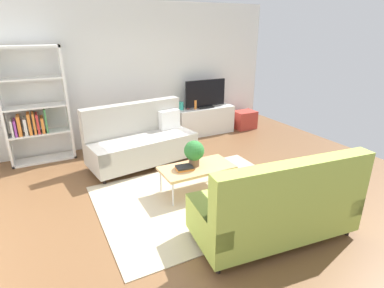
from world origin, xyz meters
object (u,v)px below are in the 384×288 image
(couch_beige, at_px, (141,141))
(table_book_0, at_px, (184,169))
(bottle_0, at_px, (195,105))
(vase_0, at_px, (181,106))
(tv, at_px, (205,94))
(potted_plant, at_px, (194,152))
(couch_green, at_px, (276,206))
(storage_trunk, at_px, (245,120))
(tv_console, at_px, (205,121))
(vase_1, at_px, (188,105))
(coffee_table, at_px, (197,168))
(bookshelf, at_px, (34,111))

(couch_beige, height_order, table_book_0, couch_beige)
(bottle_0, bearing_deg, vase_0, 163.84)
(tv, height_order, potted_plant, tv)
(couch_green, xyz_separation_m, storage_trunk, (2.32, 3.70, -0.23))
(tv_console, xyz_separation_m, tv, (-0.00, -0.02, 0.63))
(vase_1, bearing_deg, vase_0, 180.00)
(potted_plant, relative_size, table_book_0, 1.66)
(bottle_0, bearing_deg, storage_trunk, -2.51)
(couch_beige, relative_size, couch_green, 1.01)
(coffee_table, xyz_separation_m, bottle_0, (1.22, 2.34, 0.35))
(couch_beige, xyz_separation_m, bookshelf, (-1.65, 0.98, 0.54))
(coffee_table, height_order, table_book_0, table_book_0)
(couch_beige, xyz_separation_m, potted_plant, (0.38, -1.37, 0.21))
(coffee_table, distance_m, vase_1, 2.68)
(vase_0, bearing_deg, potted_plant, -111.32)
(bookshelf, xyz_separation_m, bottle_0, (3.27, -0.06, -0.23))
(tv_console, height_order, vase_0, vase_0)
(table_book_0, height_order, bottle_0, bottle_0)
(table_book_0, distance_m, bottle_0, 2.76)
(vase_0, xyz_separation_m, vase_1, (0.16, 0.00, -0.01))
(couch_beige, distance_m, bookshelf, 1.99)
(couch_beige, xyz_separation_m, storage_trunk, (2.99, 0.86, -0.22))
(couch_green, xyz_separation_m, bookshelf, (-2.32, 3.82, 0.53))
(tv, bearing_deg, vase_1, 170.45)
(storage_trunk, relative_size, vase_1, 3.21)
(storage_trunk, bearing_deg, vase_1, 174.35)
(couch_beige, distance_m, potted_plant, 1.44)
(potted_plant, bearing_deg, bookshelf, 130.71)
(storage_trunk, height_order, table_book_0, table_book_0)
(potted_plant, xyz_separation_m, table_book_0, (-0.19, -0.05, -0.21))
(storage_trunk, distance_m, bottle_0, 1.47)
(potted_plant, bearing_deg, tv_console, 57.08)
(couch_green, relative_size, tv_console, 1.42)
(couch_green, bearing_deg, table_book_0, 115.12)
(tv_console, height_order, bottle_0, bottle_0)
(couch_beige, relative_size, table_book_0, 8.32)
(couch_beige, relative_size, bookshelf, 0.95)
(table_book_0, bearing_deg, vase_0, 65.31)
(potted_plant, height_order, table_book_0, potted_plant)
(tv_console, relative_size, vase_0, 7.84)
(tv_console, distance_m, potted_plant, 2.80)
(tv_console, bearing_deg, bookshelf, 179.68)
(potted_plant, relative_size, bottle_0, 1.92)
(tv, relative_size, vase_1, 6.18)
(coffee_table, bearing_deg, tv, 57.77)
(table_book_0, height_order, vase_0, vase_0)
(tv_console, relative_size, storage_trunk, 2.69)
(bookshelf, distance_m, storage_trunk, 4.70)
(storage_trunk, bearing_deg, tv, 175.84)
(bottle_0, bearing_deg, couch_green, -104.12)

